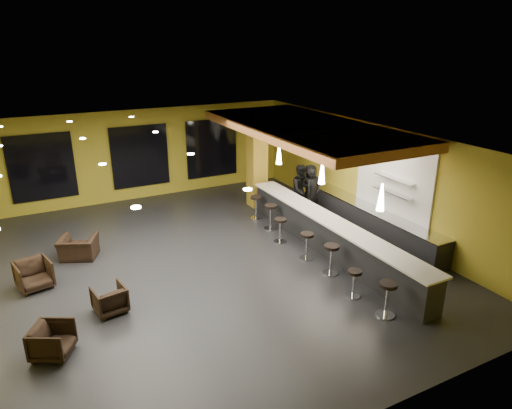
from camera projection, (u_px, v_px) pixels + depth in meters
name	position (u px, v px, depth m)	size (l,w,h in m)	color
floor	(202.00, 266.00, 12.92)	(12.00, 13.00, 0.10)	black
ceiling	(196.00, 140.00, 11.69)	(12.00, 13.00, 0.10)	black
wall_back	(139.00, 155.00, 17.77)	(12.00, 0.10, 3.50)	#A19124
wall_front	(353.00, 340.00, 6.84)	(12.00, 0.10, 3.50)	#A19124
wall_right	(373.00, 177.00, 14.92)	(0.10, 13.00, 3.50)	#A19124
wood_soffit	(305.00, 128.00, 14.32)	(3.60, 8.00, 0.28)	#BC6F37
window_left	(42.00, 167.00, 16.18)	(2.20, 0.06, 2.40)	black
window_center	(140.00, 156.00, 17.69)	(2.20, 0.06, 2.40)	black
window_right	(212.00, 148.00, 18.99)	(2.20, 0.06, 2.40)	black
tile_backsplash	(393.00, 178.00, 13.96)	(0.06, 3.20, 2.40)	white
bar_counter	(329.00, 237.00, 13.48)	(0.60, 8.00, 1.00)	black
bar_top	(330.00, 220.00, 13.30)	(0.78, 8.10, 0.05)	silver
prep_counter	(370.00, 221.00, 14.78)	(0.70, 6.00, 0.86)	black
prep_top	(371.00, 208.00, 14.63)	(0.72, 6.00, 0.03)	silver
wall_shelf_lower	(393.00, 192.00, 13.87)	(0.30, 1.50, 0.03)	silver
wall_shelf_upper	(394.00, 178.00, 13.72)	(0.30, 1.50, 0.03)	silver
column	(257.00, 161.00, 16.89)	(0.60, 0.60, 3.50)	olive
pendant_0	(381.00, 197.00, 11.17)	(0.20, 0.20, 0.70)	white
pendant_1	(322.00, 172.00, 13.26)	(0.20, 0.20, 0.70)	white
pendant_2	(279.00, 154.00, 15.34)	(0.20, 0.20, 0.70)	white
staff_a	(313.00, 194.00, 15.93)	(0.66, 0.43, 1.81)	black
staff_b	(301.00, 190.00, 16.27)	(0.90, 0.70, 1.84)	black
staff_c	(310.00, 187.00, 16.89)	(0.82, 0.53, 1.68)	black
armchair_a	(52.00, 341.00, 9.10)	(0.73, 0.75, 0.68)	black
armchair_b	(110.00, 299.00, 10.56)	(0.70, 0.72, 0.65)	black
armchair_c	(34.00, 275.00, 11.56)	(0.80, 0.82, 0.75)	black
armchair_d	(78.00, 248.00, 13.16)	(1.01, 0.88, 0.66)	black
bar_stool_0	(387.00, 295.00, 10.33)	(0.43, 0.43, 0.85)	silver
bar_stool_1	(354.00, 280.00, 11.14)	(0.36, 0.36, 0.72)	silver
bar_stool_2	(331.00, 256.00, 12.21)	(0.43, 0.43, 0.84)	silver
bar_stool_3	(307.00, 243.00, 13.05)	(0.40, 0.40, 0.80)	silver
bar_stool_4	(280.00, 227.00, 14.13)	(0.40, 0.40, 0.79)	silver
bar_stool_5	(271.00, 214.00, 15.10)	(0.43, 0.43, 0.85)	silver
bar_stool_6	(256.00, 204.00, 16.00)	(0.42, 0.42, 0.83)	silver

